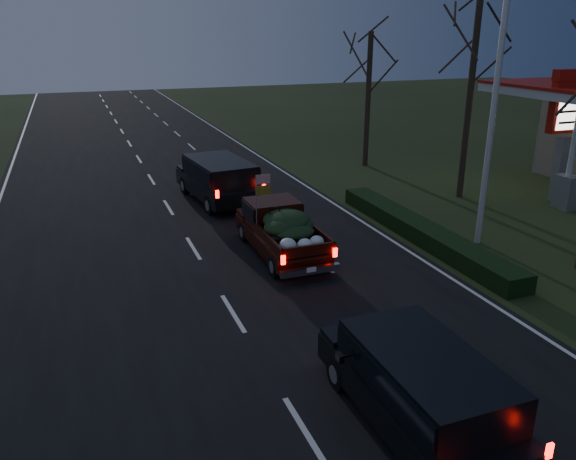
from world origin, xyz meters
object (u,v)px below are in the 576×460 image
object	(u,v)px
light_pole	(497,83)
gas_price_pylon	(568,114)
pickup_truck	(281,228)
rear_suv	(421,382)
lead_suv	(219,176)

from	to	relation	value
light_pole	gas_price_pylon	world-z (taller)	light_pole
pickup_truck	rear_suv	size ratio (longest dim) A/B	1.01
gas_price_pylon	lead_suv	world-z (taller)	gas_price_pylon
pickup_truck	lead_suv	xyz separation A→B (m)	(-0.39, 6.61, 0.22)
lead_suv	rear_suv	world-z (taller)	lead_suv
gas_price_pylon	lead_suv	distance (m)	14.89
light_pole	gas_price_pylon	bearing A→B (deg)	24.74
gas_price_pylon	lead_suv	size ratio (longest dim) A/B	1.02
rear_suv	pickup_truck	bearing A→B (deg)	86.46
gas_price_pylon	pickup_truck	distance (m)	13.73
light_pole	pickup_truck	distance (m)	8.36
pickup_truck	lead_suv	bearing A→B (deg)	93.79
rear_suv	lead_suv	bearing A→B (deg)	89.51
light_pole	rear_suv	distance (m)	11.55
lead_suv	rear_suv	bearing A→B (deg)	-96.76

